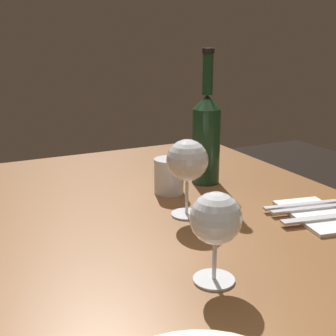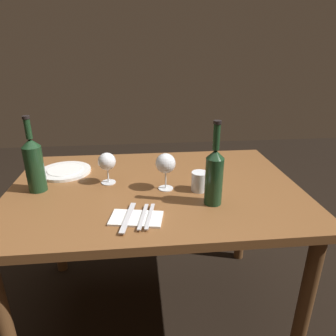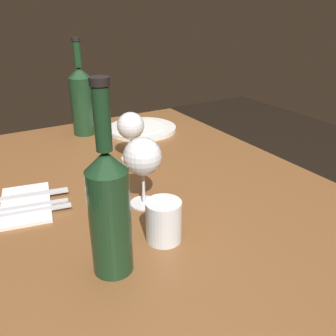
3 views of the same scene
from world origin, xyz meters
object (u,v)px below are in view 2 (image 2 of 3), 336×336
(fork_outer, at_px, (150,216))
(table_knife, at_px, (128,217))
(wine_bottle_second, at_px, (34,164))
(folded_napkin, at_px, (136,218))
(fork_inner, at_px, (143,216))
(water_tumbler, at_px, (199,182))
(wine_glass_right, at_px, (107,162))
(dinner_plate, at_px, (65,171))
(wine_bottle, at_px, (214,175))
(wine_glass_left, at_px, (166,164))

(fork_outer, xyz_separation_m, table_knife, (0.08, 0.00, 0.00))
(wine_bottle_second, xyz_separation_m, folded_napkin, (-0.43, 0.29, -0.12))
(fork_inner, bearing_deg, fork_outer, 180.00)
(fork_outer, bearing_deg, water_tumbler, -136.70)
(wine_glass_right, xyz_separation_m, fork_inner, (-0.15, 0.33, -0.09))
(water_tumbler, distance_m, dinner_plate, 0.68)
(water_tumbler, relative_size, folded_napkin, 0.41)
(fork_inner, bearing_deg, table_knife, 0.00)
(wine_bottle, bearing_deg, fork_outer, 19.84)
(wine_glass_left, height_order, fork_outer, wine_glass_left)
(wine_glass_left, height_order, dinner_plate, wine_glass_left)
(wine_glass_left, relative_size, table_knife, 0.79)
(table_knife, bearing_deg, wine_bottle_second, -35.84)
(folded_napkin, relative_size, table_knife, 0.99)
(wine_bottle, height_order, table_knife, wine_bottle)
(table_knife, bearing_deg, wine_bottle, -164.60)
(wine_glass_left, xyz_separation_m, water_tumbler, (-0.15, 0.03, -0.08))
(wine_bottle_second, distance_m, table_knife, 0.50)
(wine_bottle_second, xyz_separation_m, water_tumbler, (-0.70, 0.07, -0.09))
(fork_outer, bearing_deg, dinner_plate, -50.01)
(fork_outer, height_order, table_knife, same)
(wine_bottle, xyz_separation_m, wine_bottle_second, (0.74, -0.19, 0.00))
(wine_bottle, bearing_deg, wine_bottle_second, -14.78)
(wine_glass_right, height_order, dinner_plate, wine_glass_right)
(table_knife, bearing_deg, fork_outer, 180.00)
(wine_glass_left, xyz_separation_m, fork_inner, (0.11, 0.24, -0.11))
(wine_glass_left, bearing_deg, fork_outer, 71.50)
(wine_bottle, bearing_deg, dinner_plate, -30.38)
(wine_bottle, distance_m, dinner_plate, 0.77)
(wine_bottle, xyz_separation_m, water_tumbler, (0.03, -0.12, -0.09))
(wine_bottle, relative_size, water_tumbler, 3.97)
(wine_bottle_second, height_order, water_tumbler, wine_bottle_second)
(wine_glass_left, height_order, wine_bottle, wine_bottle)
(wine_bottle_second, relative_size, fork_inner, 1.84)
(wine_glass_left, relative_size, dinner_plate, 0.65)
(dinner_plate, xyz_separation_m, fork_outer, (-0.40, 0.48, 0.00))
(water_tumbler, xyz_separation_m, table_knife, (0.31, 0.21, -0.03))
(wine_glass_right, distance_m, folded_napkin, 0.37)
(wine_glass_left, xyz_separation_m, table_knife, (0.16, 0.24, -0.11))
(wine_bottle, bearing_deg, wine_glass_left, -40.40)
(water_tumbler, distance_m, table_knife, 0.38)
(wine_glass_left, bearing_deg, water_tumbler, 168.63)
(fork_outer, bearing_deg, folded_napkin, 0.00)
(wine_glass_right, distance_m, table_knife, 0.36)
(folded_napkin, bearing_deg, wine_glass_right, -69.24)
(wine_glass_right, xyz_separation_m, folded_napkin, (-0.13, 0.33, -0.10))
(wine_glass_right, distance_m, wine_bottle_second, 0.31)
(dinner_plate, distance_m, fork_outer, 0.63)
(table_knife, bearing_deg, wine_glass_left, -123.56)
(water_tumbler, bearing_deg, wine_glass_right, -16.51)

